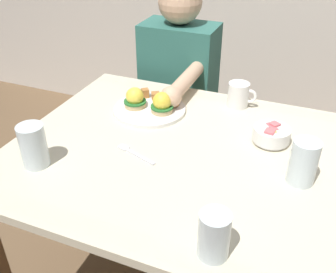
# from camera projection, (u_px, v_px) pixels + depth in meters

# --- Properties ---
(dining_table) EXTENTS (1.20, 0.90, 0.74)m
(dining_table) POSITION_uv_depth(u_px,v_px,m) (197.00, 180.00, 1.27)
(dining_table) COLOR beige
(dining_table) RESTS_ON ground_plane
(eggs_benedict_plate) EXTENTS (0.27, 0.27, 0.09)m
(eggs_benedict_plate) POSITION_uv_depth(u_px,v_px,m) (151.00, 105.00, 1.44)
(eggs_benedict_plate) COLOR white
(eggs_benedict_plate) RESTS_ON dining_table
(fruit_bowl) EXTENTS (0.12, 0.12, 0.06)m
(fruit_bowl) POSITION_uv_depth(u_px,v_px,m) (272.00, 135.00, 1.25)
(fruit_bowl) COLOR white
(fruit_bowl) RESTS_ON dining_table
(coffee_mug) EXTENTS (0.11, 0.08, 0.09)m
(coffee_mug) POSITION_uv_depth(u_px,v_px,m) (239.00, 94.00, 1.46)
(coffee_mug) COLOR white
(coffee_mug) RESTS_ON dining_table
(fork) EXTENTS (0.15, 0.07, 0.00)m
(fork) POSITION_uv_depth(u_px,v_px,m) (134.00, 153.00, 1.21)
(fork) COLOR silver
(fork) RESTS_ON dining_table
(water_glass_near) EXTENTS (0.08, 0.08, 0.13)m
(water_glass_near) POSITION_uv_depth(u_px,v_px,m) (303.00, 164.00, 1.06)
(water_glass_near) COLOR silver
(water_glass_near) RESTS_ON dining_table
(water_glass_far) EXTENTS (0.08, 0.08, 0.13)m
(water_glass_far) POSITION_uv_depth(u_px,v_px,m) (34.00, 148.00, 1.13)
(water_glass_far) COLOR silver
(water_glass_far) RESTS_ON dining_table
(water_glass_extra) EXTENTS (0.07, 0.07, 0.12)m
(water_glass_extra) POSITION_uv_depth(u_px,v_px,m) (214.00, 237.00, 0.85)
(water_glass_extra) COLOR silver
(water_glass_extra) RESTS_ON dining_table
(diner_person) EXTENTS (0.34, 0.54, 1.14)m
(diner_person) POSITION_uv_depth(u_px,v_px,m) (177.00, 89.00, 1.83)
(diner_person) COLOR #33333D
(diner_person) RESTS_ON ground_plane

